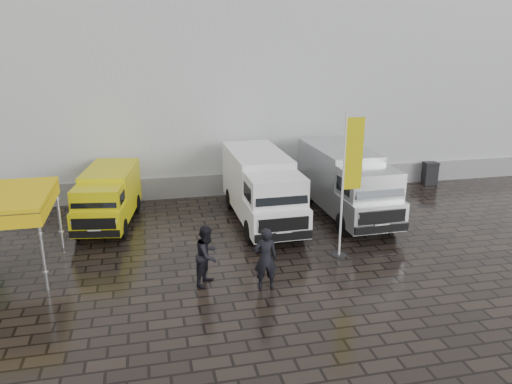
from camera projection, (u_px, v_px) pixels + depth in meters
ground at (307, 264)px, 16.28m from camera, size 120.00×120.00×0.00m
exhibition_hall at (258, 55)px, 29.79m from camera, size 44.00×16.00×12.00m
hall_plinth at (295, 180)px, 23.95m from camera, size 44.00×0.15×1.00m
van_yellow at (108, 199)px, 19.40m from camera, size 2.49×4.84×2.13m
van_white at (262, 190)px, 19.58m from camera, size 2.12×6.21×2.68m
van_silver at (346, 184)px, 20.27m from camera, size 2.22×6.31×2.72m
flagpole at (348, 178)px, 16.12m from camera, size 0.88×0.50×4.89m
wheelie_bin at (430, 173)px, 24.98m from camera, size 0.77×0.77×1.11m
person_front at (265, 259)px, 14.46m from camera, size 0.72×0.50×1.90m
person_tent at (207, 255)px, 14.77m from camera, size 1.07×1.12×1.83m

